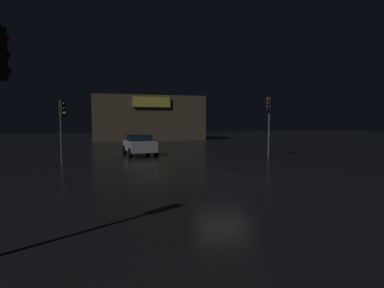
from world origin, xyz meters
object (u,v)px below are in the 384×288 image
at_px(store_building, 148,118).
at_px(traffic_signal_opposite, 62,115).
at_px(car_near, 140,145).
at_px(traffic_signal_cross_left, 269,113).

bearing_deg(store_building, traffic_signal_opposite, -109.62).
xyz_separation_m(traffic_signal_opposite, car_near, (4.89, 4.22, -2.07)).
height_order(traffic_signal_opposite, traffic_signal_cross_left, traffic_signal_cross_left).
relative_size(traffic_signal_opposite, car_near, 0.94).
relative_size(store_building, car_near, 3.69).
bearing_deg(traffic_signal_cross_left, store_building, 101.16).
bearing_deg(car_near, traffic_signal_cross_left, -24.81).
relative_size(store_building, traffic_signal_cross_left, 3.47).
bearing_deg(traffic_signal_opposite, car_near, 40.84).
xyz_separation_m(traffic_signal_cross_left, car_near, (-8.47, 3.92, -2.31)).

